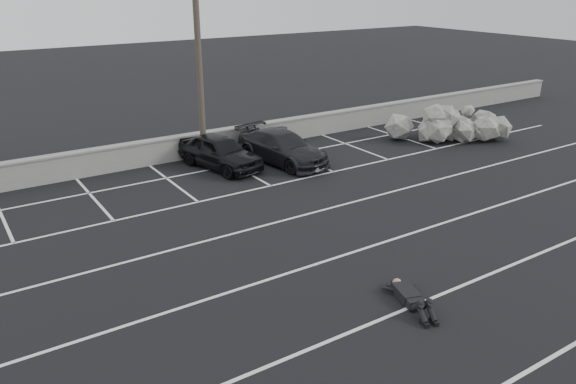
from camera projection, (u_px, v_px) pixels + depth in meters
ground at (427, 300)px, 13.79m from camera, size 120.00×120.00×0.00m
seawall at (191, 145)px, 24.53m from camera, size 50.00×0.45×1.06m
stall_lines at (319, 236)px, 17.19m from camera, size 36.00×20.05×0.01m
car_left at (220, 152)px, 23.11m from camera, size 2.55×4.36×1.39m
car_right at (282, 147)px, 23.81m from camera, size 2.59×4.85×1.34m
utility_pole at (198, 45)px, 22.47m from camera, size 1.28×0.26×9.62m
trash_bin at (282, 136)px, 26.54m from camera, size 0.61×0.61×0.80m
riprap_pile at (452, 129)px, 27.08m from camera, size 5.96×4.38×1.46m
person at (407, 289)px, 13.80m from camera, size 2.44×3.07×0.50m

